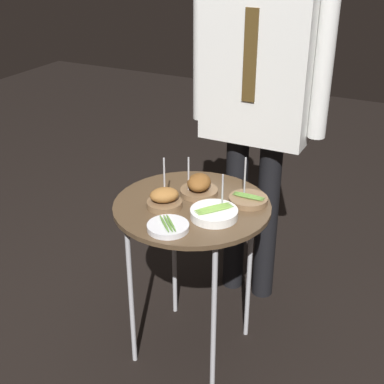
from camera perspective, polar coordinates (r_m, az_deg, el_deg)
name	(u,v)px	position (r m, az deg, el deg)	size (l,w,h in m)	color
ground_plane	(192,346)	(2.40, 0.00, -16.10)	(8.00, 8.00, 0.00)	black
serving_cart	(192,218)	(2.02, 0.00, -2.78)	(0.59, 0.59, 0.70)	brown
bowl_roast_front_left	(164,199)	(1.96, -2.97, -0.76)	(0.13, 0.13, 0.18)	brown
bowl_roast_center	(199,186)	(2.05, 0.74, 0.62)	(0.15, 0.15, 0.16)	brown
bowl_asparagus_front_right	(214,213)	(1.90, 2.37, -2.27)	(0.17, 0.17, 0.15)	white
bowl_asparagus_near_rim	(248,199)	(2.01, 6.02, -0.77)	(0.15, 0.15, 0.17)	brown
bowl_asparagus_back_left	(168,227)	(1.83, -2.57, -3.71)	(0.15, 0.15, 0.03)	silver
waiter_figure	(258,87)	(2.28, 7.07, 11.07)	(0.60, 0.22, 1.62)	black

